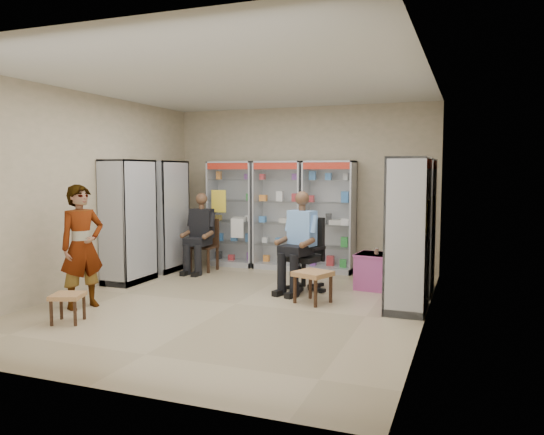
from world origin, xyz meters
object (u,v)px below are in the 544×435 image
at_px(cabinet_back_right, 329,217).
at_px(cabinet_left_far, 165,216).
at_px(cabinet_left_near, 129,221).
at_px(woven_stool_b, 68,308).
at_px(cabinet_right_near, 408,234).
at_px(wooden_chair, 204,245).
at_px(cabinet_back_mid, 279,215).
at_px(seated_shopkeeper, 303,245).
at_px(cabinet_back_left, 233,214).
at_px(standing_man, 82,247).
at_px(cabinet_right_far, 416,226).
at_px(pink_trunk, 376,271).
at_px(office_chair, 304,254).
at_px(woven_stool_a, 313,287).

bearing_deg(cabinet_back_right, cabinet_left_far, -161.81).
height_order(cabinet_left_near, woven_stool_b, cabinet_left_near).
bearing_deg(cabinet_right_near, cabinet_left_far, 73.75).
bearing_deg(wooden_chair, cabinet_back_right, 18.75).
bearing_deg(cabinet_back_mid, seated_shopkeeper, -59.55).
xyz_separation_m(cabinet_back_left, cabinet_back_right, (1.90, 0.00, 0.00)).
relative_size(cabinet_back_mid, seated_shopkeeper, 1.41).
bearing_deg(cabinet_left_far, standing_man, 8.56).
xyz_separation_m(cabinet_back_left, cabinet_right_far, (3.53, -1.13, 0.00)).
height_order(cabinet_right_far, standing_man, cabinet_right_far).
height_order(cabinet_back_right, pink_trunk, cabinet_back_right).
bearing_deg(woven_stool_b, standing_man, 115.94).
bearing_deg(cabinet_left_far, woven_stool_b, 12.16).
distance_m(wooden_chair, office_chair, 2.34).
distance_m(office_chair, standing_man, 3.18).
bearing_deg(cabinet_right_far, cabinet_left_far, 87.43).
distance_m(cabinet_left_far, cabinet_left_near, 1.10).
xyz_separation_m(cabinet_right_near, wooden_chair, (-3.78, 1.50, -0.53)).
bearing_deg(standing_man, cabinet_back_left, 15.96).
xyz_separation_m(cabinet_back_left, woven_stool_b, (-0.21, -4.26, -0.82)).
distance_m(woven_stool_a, standing_man, 3.15).
bearing_deg(woven_stool_a, cabinet_back_left, 134.73).
relative_size(cabinet_left_far, wooden_chair, 2.13).
height_order(pink_trunk, woven_stool_b, pink_trunk).
bearing_deg(cabinet_right_far, cabinet_back_right, 55.27).
relative_size(wooden_chair, woven_stool_b, 2.66).
relative_size(pink_trunk, woven_stool_a, 1.29).
relative_size(seated_shopkeeper, woven_stool_a, 3.22).
relative_size(wooden_chair, standing_man, 0.57).
distance_m(cabinet_back_left, cabinet_back_mid, 0.95).
bearing_deg(woven_stool_a, cabinet_right_near, 2.94).
xyz_separation_m(cabinet_back_mid, pink_trunk, (2.00, -1.11, -0.73)).
xyz_separation_m(cabinet_back_left, wooden_chair, (-0.25, -0.73, -0.53)).
distance_m(office_chair, seated_shopkeeper, 0.16).
height_order(cabinet_back_right, cabinet_right_far, same).
height_order(wooden_chair, standing_man, standing_man).
bearing_deg(cabinet_left_far, woven_stool_a, 66.92).
height_order(office_chair, woven_stool_a, office_chair).
distance_m(cabinet_back_mid, wooden_chair, 1.50).
height_order(woven_stool_b, standing_man, standing_man).
xyz_separation_m(cabinet_back_right, cabinet_right_far, (1.63, -1.13, 0.00)).
bearing_deg(cabinet_left_far, cabinet_back_right, 108.19).
bearing_deg(cabinet_left_far, cabinet_left_near, -0.00).
bearing_deg(cabinet_left_far, pink_trunk, 87.34).
height_order(woven_stool_a, standing_man, standing_man).
bearing_deg(cabinet_back_mid, woven_stool_a, -60.03).
relative_size(cabinet_right_far, office_chair, 1.79).
relative_size(cabinet_right_far, cabinet_left_far, 1.00).
height_order(cabinet_right_near, seated_shopkeeper, cabinet_right_near).
distance_m(cabinet_left_far, wooden_chair, 0.89).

